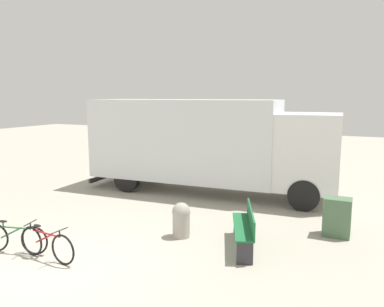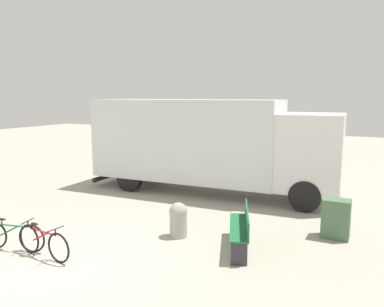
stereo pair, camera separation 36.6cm
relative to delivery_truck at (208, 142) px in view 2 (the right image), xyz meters
name	(u,v)px [view 2 (the right image)]	position (x,y,z in m)	size (l,w,h in m)	color
ground_plane	(50,267)	(-0.32, -6.96, -1.83)	(60.00, 60.00, 0.00)	#A8A091
delivery_truck	(208,142)	(0.00, 0.00, 0.00)	(8.90, 2.79, 3.32)	silver
park_bench	(242,226)	(2.82, -4.27, -1.31)	(1.05, 1.91, 0.92)	#1E6638
bicycle_near	(13,236)	(-1.71, -6.73, -1.48)	(1.58, 0.53, 0.74)	black
bicycle_middle	(43,242)	(-0.79, -6.69, -1.48)	(1.61, 0.44, 0.74)	black
bollard_near_bench	(178,219)	(1.18, -4.29, -1.37)	(0.45, 0.45, 0.86)	#9E998C
utility_box	(336,219)	(4.64, -2.60, -1.35)	(0.65, 0.47, 0.97)	#4C6B4C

